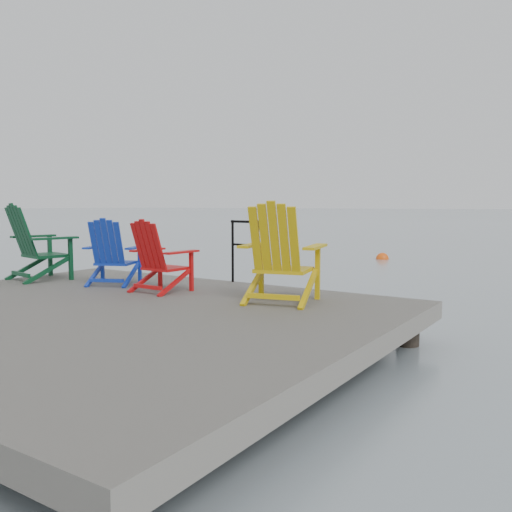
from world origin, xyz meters
The scene contains 8 objects.
ground centered at (0.00, 0.00, 0.00)m, with size 400.00×400.00×0.00m, color slate.
dock centered at (0.00, 0.00, 0.35)m, with size 6.00×5.00×1.40m.
handrail centered at (0.25, 2.45, 1.04)m, with size 0.48×0.04×0.90m.
chair_green centered at (-2.53, 1.02, 1.06)m, with size 0.99×0.94×1.10m.
chair_blue centered at (-1.21, 1.29, 0.96)m, with size 0.89×0.85×0.91m.
chair_red centered at (-0.24, 1.20, 0.96)m, with size 0.74×0.69×0.91m.
chair_yellow centered at (1.46, 1.39, 1.07)m, with size 1.03×0.98×1.12m.
buoy_a centered at (-1.06, 11.59, 0.00)m, with size 0.38×0.38×0.38m, color #F2510E.
Camera 1 is at (4.60, -3.89, 1.62)m, focal length 38.00 mm.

